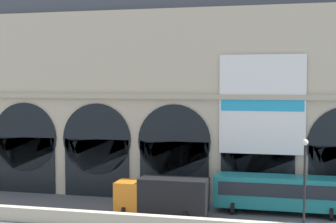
{
  "coord_description": "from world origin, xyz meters",
  "views": [
    {
      "loc": [
        10.15,
        -39.59,
        10.85
      ],
      "look_at": [
        -0.57,
        5.0,
        8.16
      ],
      "focal_mm": 54.13,
      "sensor_mm": 36.0,
      "label": 1
    }
  ],
  "objects": [
    {
      "name": "ground_plane",
      "position": [
        0.0,
        0.0,
        0.0
      ],
      "size": [
        200.0,
        200.0,
        0.0
      ],
      "primitive_type": "plane",
      "color": "#54565B"
    },
    {
      "name": "quay_parapet_wall",
      "position": [
        0.0,
        -4.38,
        0.55
      ],
      "size": [
        90.0,
        0.7,
        1.09
      ],
      "primitive_type": "cube",
      "color": "beige",
      "rests_on": "ground"
    },
    {
      "name": "station_building",
      "position": [
        0.05,
        7.07,
        10.04
      ],
      "size": [
        46.47,
        4.57,
        20.71
      ],
      "color": "beige",
      "rests_on": "ground"
    },
    {
      "name": "box_truck_center",
      "position": [
        0.3,
        -0.41,
        1.7
      ],
      "size": [
        7.5,
        2.91,
        3.12
      ],
      "color": "orange",
      "rests_on": "ground"
    },
    {
      "name": "bus_mideast",
      "position": [
        9.61,
        2.57,
        1.78
      ],
      "size": [
        11.0,
        3.25,
        3.1
      ],
      "color": "#19727A",
      "rests_on": "ground"
    },
    {
      "name": "street_lamp_quayside",
      "position": [
        11.24,
        -3.58,
        4.41
      ],
      "size": [
        0.44,
        0.44,
        6.9
      ],
      "color": "black",
      "rests_on": "ground"
    }
  ]
}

